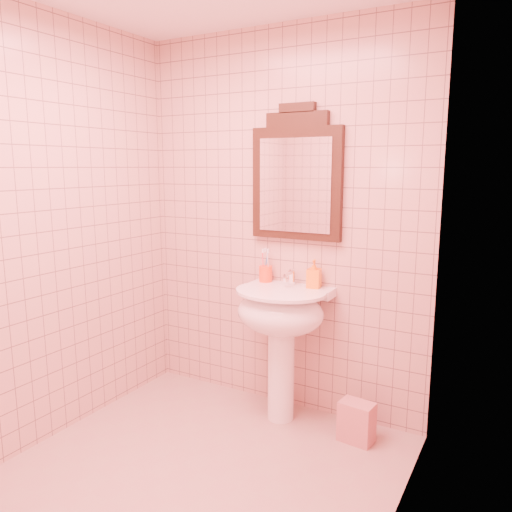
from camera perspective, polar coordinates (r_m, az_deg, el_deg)
The scene contains 8 objects.
floor at distance 2.85m, azimuth -8.28°, elevation -24.58°, with size 2.20×2.20×0.00m, color tan.
back_wall at distance 3.30m, azimuth 2.85°, elevation 3.72°, with size 2.00×0.02×2.50m, color tan.
pedestal_sink at distance 3.17m, azimuth 2.86°, elevation -7.44°, with size 0.58×0.58×0.86m.
faucet at distance 3.22m, azimuth 3.98°, elevation -2.41°, with size 0.04×0.16×0.11m.
mirror at distance 3.20m, azimuth 4.62°, elevation 8.92°, with size 0.61×0.06×0.85m.
toothbrush_cup at distance 3.32m, azimuth 1.10°, elevation -2.04°, with size 0.09×0.09×0.20m.
soap_dispenser at distance 3.17m, azimuth 6.64°, elevation -2.05°, with size 0.08×0.08×0.18m, color orange.
towel at distance 3.19m, azimuth 11.42°, elevation -18.08°, with size 0.20×0.13×0.24m, color #CE797E.
Camera 1 is at (1.46, -1.84, 1.62)m, focal length 35.00 mm.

